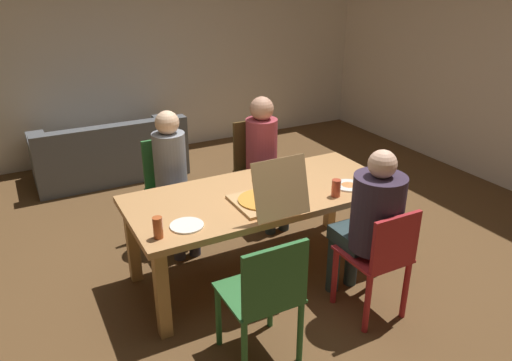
{
  "coord_description": "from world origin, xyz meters",
  "views": [
    {
      "loc": [
        -1.65,
        -3.02,
        2.32
      ],
      "look_at": [
        0.0,
        0.1,
        0.78
      ],
      "focal_mm": 34.26,
      "sensor_mm": 36.0,
      "label": 1
    }
  ],
  "objects": [
    {
      "name": "drinking_glass_1",
      "position": [
        0.46,
        -0.33,
        0.79
      ],
      "size": [
        0.07,
        0.07,
        0.13
      ],
      "primitive_type": "cylinder",
      "color": "#B9442C",
      "rests_on": "dining_table"
    },
    {
      "name": "plate_1",
      "position": [
        0.66,
        -0.23,
        0.73
      ],
      "size": [
        0.24,
        0.24,
        0.03
      ],
      "color": "white",
      "rests_on": "dining_table"
    },
    {
      "name": "chair_3",
      "position": [
        -0.47,
        -0.91,
        0.51
      ],
      "size": [
        0.45,
        0.44,
        0.91
      ],
      "color": "#2C6932",
      "rests_on": "ground"
    },
    {
      "name": "chair_1",
      "position": [
        -0.47,
        0.9,
        0.52
      ],
      "size": [
        0.39,
        0.42,
        0.93
      ],
      "color": "#2D7135",
      "rests_on": "ground"
    },
    {
      "name": "chair_2",
      "position": [
        0.45,
        0.92,
        0.52
      ],
      "size": [
        0.44,
        0.39,
        0.97
      ],
      "color": "#543D1C",
      "rests_on": "ground"
    },
    {
      "name": "plate_0",
      "position": [
        0.15,
        0.17,
        0.73
      ],
      "size": [
        0.26,
        0.26,
        0.03
      ],
      "color": "white",
      "rests_on": "dining_table"
    },
    {
      "name": "plate_2",
      "position": [
        -0.71,
        -0.25,
        0.73
      ],
      "size": [
        0.23,
        0.23,
        0.01
      ],
      "color": "white",
      "rests_on": "dining_table"
    },
    {
      "name": "person_0",
      "position": [
        0.45,
        -0.75,
        0.74
      ],
      "size": [
        0.36,
        0.54,
        1.25
      ],
      "color": "#2C3E40",
      "rests_on": "ground"
    },
    {
      "name": "couch",
      "position": [
        -0.64,
        2.63,
        0.26
      ],
      "size": [
        1.72,
        0.83,
        0.71
      ],
      "color": "#515457",
      "rests_on": "ground"
    },
    {
      "name": "chair_0",
      "position": [
        0.45,
        -0.88,
        0.48
      ],
      "size": [
        0.4,
        0.43,
        0.86
      ],
      "color": "#B6252B",
      "rests_on": "ground"
    },
    {
      "name": "dining_table",
      "position": [
        0.0,
        0.0,
        0.64
      ],
      "size": [
        2.09,
        0.93,
        0.72
      ],
      "color": "tan",
      "rests_on": "ground"
    },
    {
      "name": "drinking_glass_0",
      "position": [
        -0.92,
        -0.3,
        0.8
      ],
      "size": [
        0.06,
        0.06,
        0.15
      ],
      "primitive_type": "cylinder",
      "color": "#BD5328",
      "rests_on": "dining_table"
    },
    {
      "name": "ground_plane",
      "position": [
        0.0,
        0.0,
        0.0
      ],
      "size": [
        20.0,
        20.0,
        0.0
      ],
      "primitive_type": "plane",
      "color": "brown"
    },
    {
      "name": "pizza_box_0",
      "position": [
        -0.09,
        -0.23,
        0.78
      ],
      "size": [
        0.42,
        0.53,
        0.43
      ],
      "color": "tan",
      "rests_on": "dining_table"
    },
    {
      "name": "person_2",
      "position": [
        0.45,
        0.78,
        0.73
      ],
      "size": [
        0.3,
        0.52,
        1.24
      ],
      "color": "#2E3C42",
      "rests_on": "ground"
    },
    {
      "name": "back_wall",
      "position": [
        0.0,
        3.35,
        1.37
      ],
      "size": [
        6.64,
        0.12,
        2.74
      ],
      "primitive_type": "cube",
      "color": "silver",
      "rests_on": "ground"
    },
    {
      "name": "side_wall_right",
      "position": [
        3.32,
        1.01,
        1.37
      ],
      "size": [
        0.12,
        5.7,
        2.74
      ],
      "primitive_type": "cube",
      "color": "silver",
      "rests_on": "ground"
    },
    {
      "name": "person_1",
      "position": [
        -0.47,
        0.74,
        0.72
      ],
      "size": [
        0.28,
        0.5,
        1.23
      ],
      "color": "#383844",
      "rests_on": "ground"
    }
  ]
}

